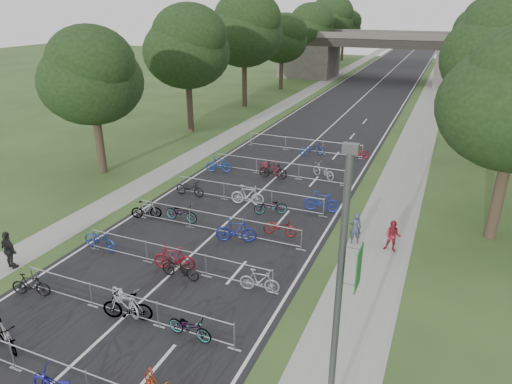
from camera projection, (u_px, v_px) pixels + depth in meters
ground at (52, 384)px, 14.21m from camera, size 200.00×200.00×0.00m
road at (362, 98)px, 56.68m from camera, size 11.00×140.00×0.01m
sidewalk_right at (430, 103)px, 53.79m from camera, size 3.00×140.00×0.01m
sidewalk_left at (304, 94)px, 59.39m from camera, size 2.00×140.00×0.01m
lane_markings at (362, 98)px, 56.68m from camera, size 0.12×140.00×0.00m
overpass_bridge at (384, 56)px, 68.06m from camera, size 31.00×8.00×7.05m
lamppost at (340, 297)px, 11.26m from camera, size 0.61×0.65×8.21m
tree_left_0 at (91, 78)px, 29.36m from camera, size 6.72×6.72×10.25m
tree_left_1 at (187, 49)px, 39.24m from camera, size 7.56×7.56×11.53m
tree_right_1 at (507, 53)px, 30.16m from camera, size 8.18×8.18×12.47m
tree_left_2 at (245, 31)px, 49.12m from camera, size 8.40×8.40×12.81m
tree_right_2 at (492, 63)px, 41.10m from camera, size 6.16×6.16×9.39m
tree_left_3 at (282, 39)px, 59.94m from camera, size 6.72×6.72×10.25m
tree_right_3 at (489, 42)px, 50.92m from camera, size 7.17×7.17×10.93m
tree_left_4 at (309, 28)px, 69.82m from camera, size 7.56×7.56×11.53m
tree_right_4 at (486, 27)px, 60.73m from camera, size 8.18×8.18×12.47m
tree_left_5 at (329, 20)px, 79.70m from camera, size 8.40×8.40×12.81m
tree_right_5 at (481, 37)px, 71.67m from camera, size 6.16×6.16×9.39m
tree_left_6 at (344, 27)px, 90.51m from camera, size 6.72×6.72×10.25m
tree_right_6 at (480, 27)px, 81.49m from camera, size 7.17×7.17×10.93m
barrier_row_0 at (49, 370)px, 14.00m from camera, size 9.70×0.08×1.10m
barrier_row_1 at (123, 304)px, 17.06m from camera, size 9.70×0.08×1.10m
barrier_row_2 at (175, 259)px, 20.12m from camera, size 9.70×0.08×1.10m
barrier_row_3 at (216, 223)px, 23.35m from camera, size 9.70×0.08×1.10m
barrier_row_4 at (247, 195)px, 26.74m from camera, size 9.70×0.08×1.10m
barrier_row_5 at (277, 169)px, 30.99m from camera, size 9.70×0.08×1.10m
barrier_row_6 at (304, 145)px, 36.09m from camera, size 9.70×0.08×1.10m
bike_1 at (6, 336)px, 15.49m from camera, size 1.81×1.09×1.05m
bike_4 at (31, 285)px, 18.32m from camera, size 1.72×0.91×1.00m
bike_5 at (125, 298)px, 17.42m from camera, size 2.17×1.50×1.08m
bike_6 at (127, 306)px, 16.89m from camera, size 2.02×1.03×1.17m
bike_7 at (190, 327)px, 16.01m from camera, size 1.81×0.73×0.93m
bike_8 at (100, 239)px, 21.79m from camera, size 2.03×0.84×1.04m
bike_9 at (174, 258)px, 20.09m from camera, size 1.98×0.96×1.15m
bike_10 at (180, 269)px, 19.47m from camera, size 1.83×0.64×0.96m
bike_11 at (259, 281)px, 18.55m from camera, size 1.76×0.69×1.03m
bike_12 at (146, 210)px, 24.95m from camera, size 1.71×1.11×1.00m
bike_13 at (181, 213)px, 24.60m from camera, size 1.94×0.70×1.01m
bike_14 at (236, 231)px, 22.42m from camera, size 2.12×1.17×1.23m
bike_15 at (280, 227)px, 23.12m from camera, size 1.82×0.75×0.93m
bike_16 at (190, 188)px, 27.86m from camera, size 1.94×0.71×1.01m
bike_17 at (248, 195)px, 26.57m from camera, size 2.07×0.83×1.21m
bike_18 at (271, 206)px, 25.41m from camera, size 1.94×1.40×0.97m
bike_19 at (322, 202)px, 25.72m from camera, size 2.07×0.83×1.21m
bike_20 at (219, 164)px, 31.77m from camera, size 1.92×1.00×1.11m
bike_21 at (269, 167)px, 31.41m from camera, size 2.11×1.46×1.05m
bike_22 at (273, 170)px, 30.56m from camera, size 1.98×0.71×1.17m
bike_23 at (323, 171)px, 30.67m from camera, size 2.02×1.59×1.02m
bike_26 at (312, 149)px, 35.27m from camera, size 2.08×1.63×1.05m
bike_27 at (358, 152)px, 34.54m from camera, size 1.68×0.88×0.97m
pedestrian_a at (355, 228)px, 22.23m from camera, size 0.70×0.60×1.64m
pedestrian_b at (393, 236)px, 21.53m from camera, size 0.77×0.60×1.56m
pedestrian_c at (9, 250)px, 20.09m from camera, size 1.11×0.60×1.79m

